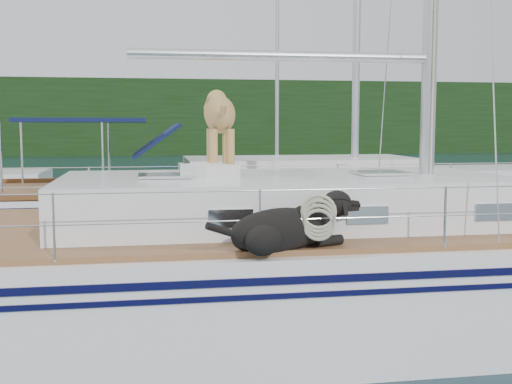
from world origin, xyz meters
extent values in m
plane|color=black|center=(0.00, 0.00, 0.00)|extent=(120.00, 120.00, 0.00)
cube|color=black|center=(0.00, 45.00, 3.00)|extent=(90.00, 3.00, 6.00)
cube|color=#595147|center=(0.00, 46.20, 0.60)|extent=(92.00, 1.00, 1.20)
cube|color=white|center=(0.00, 0.00, 0.50)|extent=(12.00, 3.80, 1.40)
cube|color=brown|center=(0.00, 0.00, 1.23)|extent=(11.52, 3.50, 0.06)
cube|color=white|center=(0.80, 0.00, 1.54)|extent=(5.20, 2.50, 0.55)
cylinder|color=silver|center=(0.80, 0.00, 3.21)|extent=(3.60, 0.12, 0.12)
cylinder|color=silver|center=(0.00, -1.75, 1.82)|extent=(10.56, 0.01, 0.01)
cylinder|color=silver|center=(0.00, 1.75, 1.82)|extent=(10.56, 0.01, 0.01)
cube|color=blue|center=(-0.46, 1.17, 1.28)|extent=(0.67, 0.49, 0.05)
cube|color=silver|center=(-0.07, 0.03, 1.88)|extent=(0.70, 0.68, 0.14)
torus|color=#BFB998|center=(0.74, -1.79, 1.62)|extent=(0.44, 0.26, 0.42)
cube|color=white|center=(1.20, 5.76, 0.45)|extent=(11.00, 3.50, 1.30)
cube|color=brown|center=(1.20, 5.76, 1.10)|extent=(10.56, 3.29, 0.06)
cube|color=white|center=(2.40, 5.76, 1.45)|extent=(4.80, 2.30, 0.55)
cube|color=#111F49|center=(-2.00, 5.76, 2.50)|extent=(2.40, 2.30, 0.08)
cube|color=white|center=(4.00, 16.00, 0.40)|extent=(7.20, 3.00, 1.10)
cylinder|color=silver|center=(4.00, 16.00, 6.00)|extent=(0.14, 0.14, 11.00)
camera|label=1|loc=(-0.81, -7.42, 2.41)|focal=45.00mm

